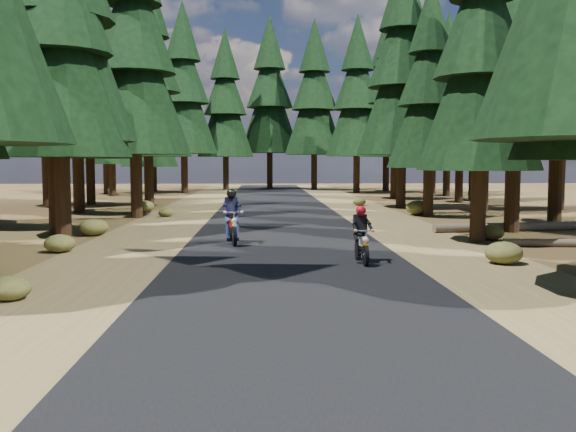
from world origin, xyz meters
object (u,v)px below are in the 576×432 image
object	(u,v)px
rider_follow	(232,226)
log_far	(571,243)
rider_lead	(362,244)
log_near	(510,227)

from	to	relation	value
rider_follow	log_far	bearing A→B (deg)	165.09
rider_lead	log_far	bearing A→B (deg)	-159.15
log_near	rider_follow	size ratio (longest dim) A/B	3.03
log_far	rider_follow	distance (m)	10.12
log_near	rider_follow	world-z (taller)	rider_follow
log_far	rider_follow	xyz separation A→B (m)	(-10.05, 1.11, 0.45)
rider_lead	rider_follow	bearing A→B (deg)	-50.77
log_near	log_far	distance (m)	4.37
log_near	rider_lead	size ratio (longest dim) A/B	3.68
log_far	rider_lead	bearing A→B (deg)	-150.57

